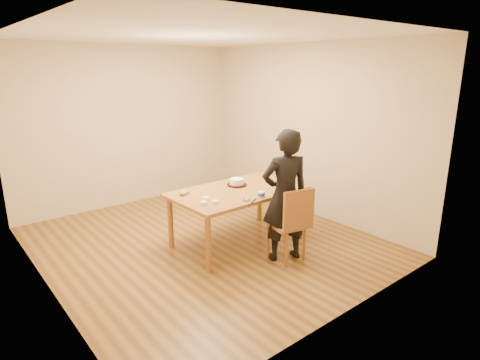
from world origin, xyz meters
TOP-DOWN VIEW (x-y plane):
  - room_shell at (0.00, 0.34)m, footprint 4.00×4.50m
  - dining_table at (0.35, -0.29)m, footprint 1.77×1.07m
  - dining_chair at (0.50, -1.07)m, footprint 0.44×0.44m
  - cake_plate at (0.48, -0.12)m, footprint 0.27×0.27m
  - cake at (0.48, -0.12)m, footprint 0.20×0.20m
  - frosting_dome at (0.48, -0.12)m, footprint 0.20×0.20m
  - frosting_tub at (0.39, -0.72)m, footprint 0.08×0.08m
  - frosting_lid at (0.16, -0.70)m, footprint 0.09×0.09m
  - frosting_dollop at (0.16, -0.70)m, footprint 0.04×0.04m
  - ramekin_green at (-0.21, -0.56)m, footprint 0.08×0.08m
  - ramekin_yellow at (-0.22, -0.38)m, footprint 0.09×0.09m
  - ramekin_multi at (-0.34, -0.50)m, footprint 0.09×0.09m
  - candy_box_pink at (-0.30, -0.03)m, footprint 0.13×0.09m
  - candy_box_green at (-0.31, -0.02)m, footprint 0.16×0.12m
  - spatula at (0.20, -0.78)m, footprint 0.15×0.10m
  - person at (0.50, -1.02)m, footprint 0.70×0.58m

SIDE VIEW (x-z plane):
  - dining_chair at x=0.50m, z-range 0.43..0.47m
  - dining_table at x=0.35m, z-range 0.71..0.75m
  - frosting_lid at x=0.16m, z-range 0.75..0.76m
  - spatula at x=0.20m, z-range 0.75..0.76m
  - candy_box_pink at x=-0.30m, z-range 0.75..0.77m
  - cake_plate at x=0.48m, z-range 0.75..0.77m
  - frosting_dollop at x=0.16m, z-range 0.76..0.78m
  - ramekin_green at x=-0.21m, z-range 0.75..0.79m
  - ramekin_yellow at x=-0.22m, z-range 0.75..0.79m
  - ramekin_multi at x=-0.34m, z-range 0.75..0.79m
  - candy_box_green at x=-0.31m, z-range 0.77..0.79m
  - frosting_tub at x=0.39m, z-range 0.75..0.82m
  - cake at x=0.48m, z-range 0.77..0.84m
  - person at x=0.50m, z-range 0.00..1.64m
  - frosting_dome at x=0.48m, z-range 0.84..0.86m
  - room_shell at x=0.00m, z-range 0.00..2.70m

